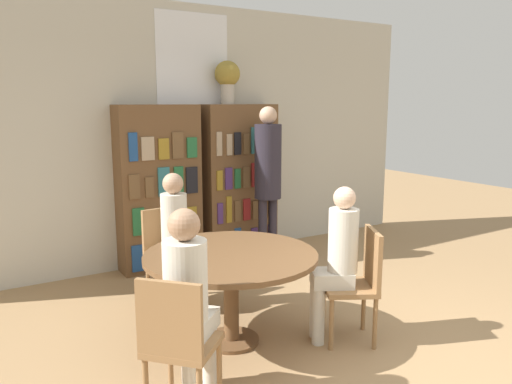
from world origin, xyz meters
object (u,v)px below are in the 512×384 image
object	(u,v)px
seated_reader_back	(188,293)
librarian_standing	(268,168)
reading_table	(231,266)
chair_left_side	(168,251)
flower_vase	(227,77)
seated_reader_right	(336,256)
bookshelf_right	(240,181)
seated_reader_left	(177,234)
chair_near_camera	(177,340)
chair_far_side	(359,279)
bookshelf_left	(159,189)

from	to	relation	value
seated_reader_back	librarian_standing	distance (m)	2.88
reading_table	chair_left_side	size ratio (longest dim) A/B	1.49
flower_vase	seated_reader_right	xyz separation A→B (m)	(-0.35, -2.43, -1.47)
bookshelf_right	flower_vase	distance (m)	1.26
flower_vase	librarian_standing	distance (m)	1.18
reading_table	chair_left_side	world-z (taller)	chair_left_side
bookshelf_right	seated_reader_right	bearing A→B (deg)	-101.87
flower_vase	seated_reader_left	bearing A→B (deg)	-134.46
seated_reader_left	seated_reader_back	size ratio (longest dim) A/B	0.99
chair_near_camera	chair_far_side	size ratio (longest dim) A/B	1.00
seated_reader_right	flower_vase	bearing A→B (deg)	20.60
seated_reader_left	seated_reader_back	bearing A→B (deg)	62.89
reading_table	seated_reader_right	bearing A→B (deg)	-28.88
flower_vase	chair_near_camera	size ratio (longest dim) A/B	0.56
seated_reader_back	seated_reader_left	bearing A→B (deg)	116.89
librarian_standing	chair_near_camera	bearing A→B (deg)	-132.99
seated_reader_left	seated_reader_right	size ratio (longest dim) A/B	1.01
chair_near_camera	reading_table	bearing A→B (deg)	90.00
seated_reader_left	bookshelf_right	bearing A→B (deg)	-145.23
chair_far_side	seated_reader_right	world-z (taller)	seated_reader_right
bookshelf_left	seated_reader_left	distance (m)	1.25
seated_reader_right	librarian_standing	size ratio (longest dim) A/B	0.68
chair_far_side	bookshelf_right	bearing A→B (deg)	21.03
seated_reader_right	librarian_standing	world-z (taller)	librarian_standing
bookshelf_left	seated_reader_right	bearing A→B (deg)	-77.48
reading_table	chair_left_side	bearing A→B (deg)	97.12
flower_vase	chair_far_side	size ratio (longest dim) A/B	0.56
seated_reader_back	librarian_standing	bearing A→B (deg)	94.13
bookshelf_left	seated_reader_back	world-z (taller)	bookshelf_left
seated_reader_right	seated_reader_left	bearing A→B (deg)	62.97
seated_reader_back	chair_left_side	bearing A→B (deg)	119.81
flower_vase	seated_reader_right	size ratio (longest dim) A/B	0.40
bookshelf_left	chair_left_side	xyz separation A→B (m)	(-0.31, -1.02, -0.42)
reading_table	librarian_standing	size ratio (longest dim) A/B	0.74
bookshelf_left	seated_reader_back	size ratio (longest dim) A/B	1.46
chair_near_camera	seated_reader_left	xyz separation A→B (m)	(0.64, 1.52, 0.20)
flower_vase	chair_near_camera	bearing A→B (deg)	-123.76
reading_table	seated_reader_back	xyz separation A→B (m)	(-0.61, -0.57, 0.10)
bookshelf_left	flower_vase	bearing A→B (deg)	0.30
reading_table	seated_reader_left	world-z (taller)	seated_reader_left
chair_near_camera	seated_reader_left	size ratio (longest dim) A/B	0.72
chair_far_side	seated_reader_left	world-z (taller)	seated_reader_left
seated_reader_back	librarian_standing	world-z (taller)	librarian_standing
chair_near_camera	librarian_standing	xyz separation A→B (m)	(2.07, 2.22, 0.63)
reading_table	seated_reader_back	size ratio (longest dim) A/B	1.06
chair_near_camera	librarian_standing	distance (m)	3.09
flower_vase	seated_reader_back	world-z (taller)	flower_vase
bookshelf_right	reading_table	world-z (taller)	bookshelf_right
flower_vase	seated_reader_left	world-z (taller)	flower_vase
flower_vase	chair_near_camera	xyz separation A→B (m)	(-1.82, -2.72, -1.66)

